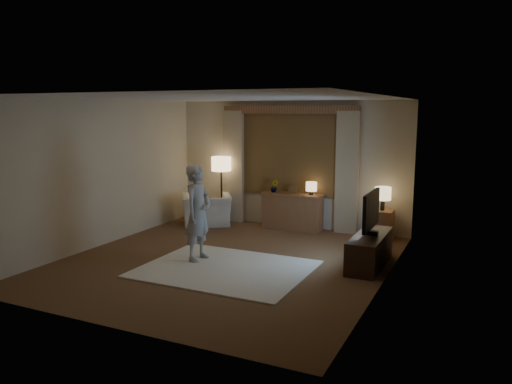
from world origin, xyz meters
The scene contains 13 objects.
room centered at (0.00, 0.50, 1.33)m, with size 5.04×5.54×2.64m.
rug centered at (0.20, -0.39, 0.01)m, with size 2.50×2.00×0.02m, color #F2E4CC.
sideboard centered at (0.17, 2.50, 0.35)m, with size 1.20×0.40×0.70m, color brown.
picture_frame centered at (0.17, 2.50, 0.80)m, with size 0.16×0.02×0.20m, color brown.
plant centered at (-0.23, 2.50, 0.85)m, with size 0.17×0.13×0.30m, color #999999.
table_lamp_sideboard centered at (0.57, 2.50, 0.90)m, with size 0.22×0.22×0.30m.
floor_lamp centered at (-1.45, 2.46, 1.20)m, with size 0.42×0.42×1.43m.
armchair centered at (-1.60, 2.08, 0.32)m, with size 1.00×0.87×0.65m, color beige.
side_table centered at (1.99, 2.45, 0.28)m, with size 0.40×0.40×0.56m, color brown.
table_lamp_side centered at (1.99, 2.45, 0.87)m, with size 0.30×0.30×0.44m.
tv_stand centered at (2.15, 0.73, 0.25)m, with size 0.45×1.40×0.50m, color black.
tv centered at (2.15, 0.73, 0.87)m, with size 0.23×0.94×0.68m.
person centered at (-0.42, -0.17, 0.79)m, with size 0.56×0.37×1.55m, color #9D9891.
Camera 1 is at (3.75, -6.83, 2.42)m, focal length 35.00 mm.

